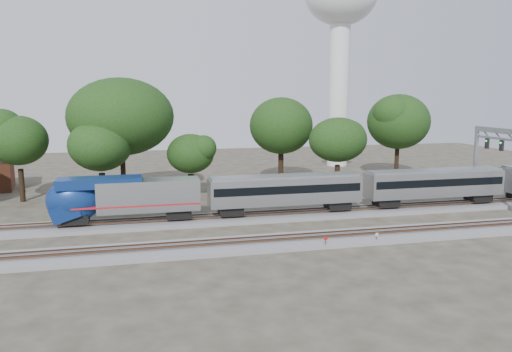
{
  "coord_description": "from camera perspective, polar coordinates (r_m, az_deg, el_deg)",
  "views": [
    {
      "loc": [
        -10.72,
        -47.45,
        13.93
      ],
      "look_at": [
        1.66,
        5.0,
        5.08
      ],
      "focal_mm": 35.0,
      "sensor_mm": 36.0,
      "label": 1
    }
  ],
  "objects": [
    {
      "name": "train",
      "position": [
        70.46,
        26.26,
        -0.38
      ],
      "size": [
        110.25,
        3.15,
        4.64
      ],
      "color": "#A9ACB0",
      "rests_on": "ground"
    },
    {
      "name": "switch_stand_red",
      "position": [
        46.11,
        7.96,
        -7.39
      ],
      "size": [
        0.37,
        0.07,
        1.16
      ],
      "rotation": [
        0.0,
        0.0,
        0.03
      ],
      "color": "#512D19",
      "rests_on": "ground"
    },
    {
      "name": "ground",
      "position": [
        50.6,
        -0.53,
        -6.66
      ],
      "size": [
        160.0,
        160.0,
        0.0
      ],
      "primitive_type": "plane",
      "color": "#383328",
      "rests_on": "ground"
    },
    {
      "name": "tree_5",
      "position": [
        76.87,
        2.89,
        5.75
      ],
      "size": [
        9.32,
        9.32,
        13.13
      ],
      "color": "black",
      "rests_on": "ground"
    },
    {
      "name": "tree_7",
      "position": [
        84.46,
        15.97,
        5.98
      ],
      "size": [
        9.7,
        9.7,
        13.67
      ],
      "color": "black",
      "rests_on": "ground"
    },
    {
      "name": "tree_2",
      "position": [
        65.34,
        -17.35,
        3.34
      ],
      "size": [
        7.75,
        7.75,
        10.92
      ],
      "color": "black",
      "rests_on": "ground"
    },
    {
      "name": "signal_gantry",
      "position": [
        69.21,
        25.73,
        2.78
      ],
      "size": [
        0.68,
        8.07,
        9.82
      ],
      "color": "gray",
      "rests_on": "ground"
    },
    {
      "name": "tree_6",
      "position": [
        70.64,
        9.36,
        4.09
      ],
      "size": [
        7.78,
        7.78,
        10.97
      ],
      "color": "black",
      "rests_on": "ground"
    },
    {
      "name": "track_far",
      "position": [
        56.21,
        -1.89,
        -4.81
      ],
      "size": [
        160.0,
        5.0,
        0.73
      ],
      "color": "slate",
      "rests_on": "ground"
    },
    {
      "name": "tree_3",
      "position": [
        68.63,
        -15.2,
        6.54
      ],
      "size": [
        11.17,
        11.17,
        15.75
      ],
      "color": "black",
      "rests_on": "ground"
    },
    {
      "name": "track_near",
      "position": [
        46.81,
        0.56,
        -7.73
      ],
      "size": [
        160.0,
        5.0,
        0.73
      ],
      "color": "slate",
      "rests_on": "ground"
    },
    {
      "name": "switch_stand_white",
      "position": [
        48.6,
        13.63,
        -6.76
      ],
      "size": [
        0.34,
        0.11,
        1.07
      ],
      "rotation": [
        0.0,
        0.0,
        0.23
      ],
      "color": "#512D19",
      "rests_on": "ground"
    },
    {
      "name": "tree_1",
      "position": [
        71.36,
        -25.51,
        3.67
      ],
      "size": [
        8.17,
        8.17,
        11.52
      ],
      "color": "black",
      "rests_on": "ground"
    },
    {
      "name": "water_tower",
      "position": [
        100.41,
        9.65,
        17.54
      ],
      "size": [
        13.9,
        13.9,
        38.47
      ],
      "color": "silver",
      "rests_on": "ground"
    },
    {
      "name": "switch_lever",
      "position": [
        47.06,
        7.0,
        -7.77
      ],
      "size": [
        0.58,
        0.48,
        0.3
      ],
      "primitive_type": "cube",
      "rotation": [
        0.0,
        0.0,
        -0.42
      ],
      "color": "#512D19",
      "rests_on": "ground"
    },
    {
      "name": "tree_4",
      "position": [
        67.44,
        -7.48,
        2.53
      ],
      "size": [
        6.17,
        6.17,
        8.7
      ],
      "color": "black",
      "rests_on": "ground"
    }
  ]
}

